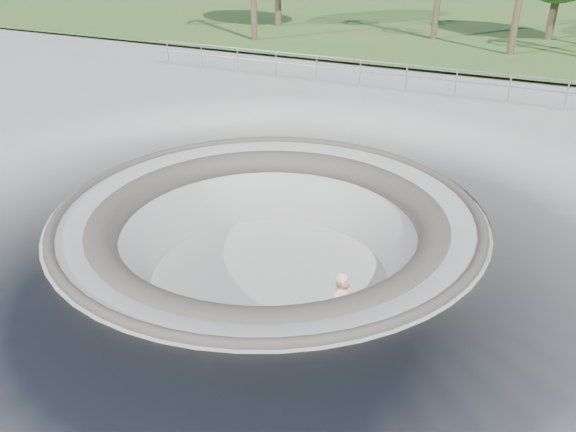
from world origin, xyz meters
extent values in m
plane|color=gray|center=(0.00, 0.00, 0.00)|extent=(180.00, 180.00, 0.00)
torus|color=gray|center=(0.00, 0.00, -2.00)|extent=(14.00, 14.00, 4.00)
cylinder|color=gray|center=(0.00, 0.00, -1.95)|extent=(6.60, 6.60, 0.10)
torus|color=#4B433C|center=(0.00, 0.00, -0.02)|extent=(10.24, 10.24, 0.24)
torus|color=#4B433C|center=(0.00, 0.00, -0.45)|extent=(8.91, 8.91, 0.81)
cube|color=#335723|center=(0.00, 34.00, 0.22)|extent=(180.00, 36.00, 0.12)
ellipsoid|color=brown|center=(-22.00, 55.00, -6.44)|extent=(50.40, 36.00, 23.40)
cylinder|color=#96999E|center=(0.00, 12.00, 1.17)|extent=(25.00, 0.05, 0.05)
cylinder|color=#96999E|center=(0.00, 12.00, 0.72)|extent=(25.00, 0.05, 0.05)
cube|color=brown|center=(2.70, -1.86, -1.83)|extent=(0.78, 0.29, 0.02)
cylinder|color=#B6B6BB|center=(2.70, -1.86, -1.86)|extent=(0.05, 0.16, 0.03)
cylinder|color=#B6B6BB|center=(2.70, -1.86, -1.86)|extent=(0.05, 0.16, 0.03)
cylinder|color=beige|center=(2.70, -1.86, -1.87)|extent=(0.06, 0.03, 0.06)
cylinder|color=beige|center=(2.70, -1.86, -1.87)|extent=(0.06, 0.03, 0.06)
cylinder|color=beige|center=(2.70, -1.86, -1.87)|extent=(0.06, 0.03, 0.06)
cylinder|color=beige|center=(2.70, -1.86, -1.87)|extent=(0.06, 0.03, 0.06)
imported|color=beige|center=(2.70, -1.86, -0.93)|extent=(0.66, 0.77, 1.79)
camera|label=1|loc=(5.82, -10.72, 6.03)|focal=35.00mm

